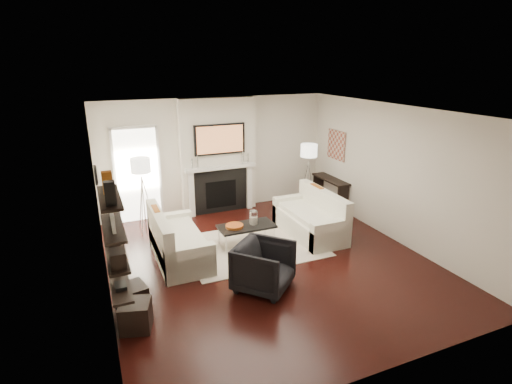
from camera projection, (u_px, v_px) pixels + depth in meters
name	position (u px, v px, depth m)	size (l,w,h in m)	color
room_envelope	(270.00, 191.00, 6.87)	(6.00, 6.00, 6.00)	black
chimney_breast	(218.00, 156.00, 9.38)	(1.80, 0.25, 2.70)	silver
fireplace_surround	(221.00, 191.00, 9.52)	(1.30, 0.02, 1.04)	black
firebox	(221.00, 194.00, 9.54)	(0.75, 0.02, 0.65)	black
mantel_pilaster_l	(192.00, 194.00, 9.22)	(0.12, 0.08, 1.10)	white
mantel_pilaster_r	(249.00, 187.00, 9.76)	(0.12, 0.08, 1.10)	white
mantel_shelf	(221.00, 167.00, 9.29)	(1.70, 0.18, 0.07)	white
tv_body	(220.00, 139.00, 9.11)	(1.20, 0.06, 0.70)	black
tv_screen	(220.00, 139.00, 9.08)	(1.10, 0.01, 0.62)	#BF723F
candlestick_l_tall	(197.00, 162.00, 9.04)	(0.04, 0.04, 0.30)	silver
candlestick_l_short	(192.00, 164.00, 9.00)	(0.04, 0.04, 0.24)	silver
candlestick_r_tall	(243.00, 157.00, 9.45)	(0.04, 0.04, 0.30)	silver
candlestick_r_short	(248.00, 158.00, 9.51)	(0.04, 0.04, 0.24)	silver
hallway_panel	(138.00, 176.00, 8.88)	(0.90, 0.02, 2.10)	white
door_trim_l	(115.00, 178.00, 8.68)	(0.06, 0.06, 2.16)	white
door_trim_r	(160.00, 174.00, 9.04)	(0.06, 0.06, 2.16)	white
door_trim_top	(133.00, 127.00, 8.52)	(1.02, 0.06, 0.06)	white
rug	(252.00, 246.00, 7.87)	(2.60, 2.00, 0.01)	beige
loveseat_left_base	(180.00, 248.00, 7.33)	(0.85, 1.80, 0.42)	white
loveseat_left_back	(160.00, 235.00, 7.11)	(0.18, 1.80, 0.80)	white
loveseat_left_arm_n	(191.00, 263.00, 6.60)	(0.85, 0.18, 0.60)	white
loveseat_left_arm_s	(171.00, 227.00, 8.01)	(0.85, 0.18, 0.60)	white
loveseat_left_cushion	(182.00, 235.00, 7.27)	(0.63, 1.44, 0.10)	white
pillow_left_orange	(156.00, 219.00, 7.31)	(0.10, 0.42, 0.42)	#9D4F13
pillow_left_charcoal	(163.00, 232.00, 6.78)	(0.10, 0.40, 0.40)	black
loveseat_right_base	(309.00, 225.00, 8.37)	(0.85, 1.80, 0.42)	white
loveseat_right_back	(323.00, 208.00, 8.40)	(0.18, 1.80, 0.80)	white
loveseat_right_arm_n	(331.00, 236.00, 7.64)	(0.85, 0.18, 0.60)	white
loveseat_right_arm_s	(291.00, 208.00, 9.05)	(0.85, 0.18, 0.60)	white
loveseat_right_cushion	(307.00, 214.00, 8.27)	(0.63, 1.44, 0.10)	white
pillow_right_orange	(316.00, 195.00, 8.60)	(0.10, 0.42, 0.42)	#9D4F13
pillow_right_charcoal	(332.00, 204.00, 8.08)	(0.10, 0.40, 0.40)	black
coffee_table	(246.00, 226.00, 7.81)	(1.10, 0.55, 0.04)	black
coffee_leg_nw	(226.00, 245.00, 7.50)	(0.02, 0.02, 0.38)	silver
coffee_leg_ne	(274.00, 236.00, 7.87)	(0.02, 0.02, 0.38)	silver
coffee_leg_sw	(219.00, 236.00, 7.88)	(0.02, 0.02, 0.38)	silver
coffee_leg_se	(265.00, 228.00, 8.26)	(0.02, 0.02, 0.38)	silver
hurricane_glass	(254.00, 218.00, 7.82)	(0.16, 0.16, 0.28)	white
hurricane_candle	(254.00, 221.00, 7.84)	(0.11, 0.11, 0.16)	white
copper_bowl	(234.00, 226.00, 7.70)	(0.34, 0.34, 0.06)	#C96021
armchair	(264.00, 264.00, 6.30)	(0.82, 0.77, 0.84)	black
lamp_left_post	(144.00, 204.00, 8.42)	(0.02, 0.02, 1.20)	silver
lamp_left_shade	(140.00, 165.00, 8.16)	(0.40, 0.40, 0.30)	white
lamp_left_leg_a	(149.00, 204.00, 8.47)	(0.02, 0.02, 1.25)	silver
lamp_left_leg_b	(141.00, 203.00, 8.49)	(0.02, 0.02, 1.25)	silver
lamp_left_leg_c	(142.00, 206.00, 8.32)	(0.02, 0.02, 1.25)	silver
lamp_right_post	(308.00, 184.00, 9.78)	(0.02, 0.02, 1.20)	silver
lamp_right_shade	(309.00, 150.00, 9.51)	(0.40, 0.40, 0.30)	white
lamp_right_leg_a	(311.00, 184.00, 9.82)	(0.02, 0.02, 1.25)	silver
lamp_right_leg_b	(304.00, 184.00, 9.84)	(0.02, 0.02, 1.25)	silver
lamp_right_leg_c	(308.00, 186.00, 9.67)	(0.02, 0.02, 1.25)	silver
console_top	(331.00, 179.00, 9.74)	(0.35, 1.20, 0.04)	black
console_leg_n	(343.00, 201.00, 9.38)	(0.30, 0.04, 0.71)	black
console_leg_s	(318.00, 188.00, 10.34)	(0.30, 0.04, 0.71)	black
wall_art	(336.00, 145.00, 9.61)	(0.03, 0.70, 0.70)	#9C654E
shelf_bottom	(120.00, 284.00, 5.22)	(0.25, 1.00, 0.04)	black
shelf_lower	(117.00, 257.00, 5.10)	(0.25, 1.00, 0.04)	black
shelf_upper	(113.00, 228.00, 4.97)	(0.25, 1.00, 0.04)	black
shelf_top	(110.00, 198.00, 4.85)	(0.25, 1.00, 0.04)	black
decor_magfile_a	(110.00, 193.00, 4.51)	(0.12, 0.10, 0.28)	black
decor_magfile_b	(107.00, 182.00, 4.91)	(0.12, 0.10, 0.28)	#9D4F13
decor_frame_a	(113.00, 221.00, 4.85)	(0.04, 0.30, 0.22)	white
decor_frame_b	(110.00, 212.00, 5.21)	(0.04, 0.22, 0.18)	black
decor_wine_rack	(118.00, 258.00, 4.81)	(0.18, 0.25, 0.20)	black
decor_box_small	(114.00, 243.00, 5.32)	(0.15, 0.12, 0.12)	black
decor_books	(121.00, 286.00, 5.10)	(0.14, 0.20, 0.05)	black
decor_box_tall	(117.00, 266.00, 5.46)	(0.10, 0.10, 0.18)	white
clock_rim	(96.00, 175.00, 6.53)	(0.34, 0.34, 0.04)	black
clock_face	(97.00, 175.00, 6.54)	(0.29, 0.29, 0.01)	white
ottoman_near	(132.00, 298.00, 5.79)	(0.40, 0.40, 0.40)	black
ottoman_far	(136.00, 315.00, 5.41)	(0.40, 0.40, 0.40)	black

